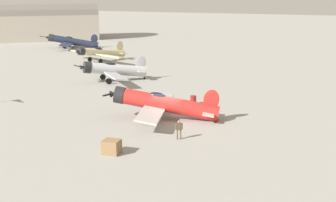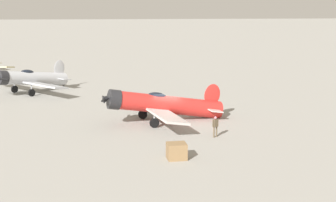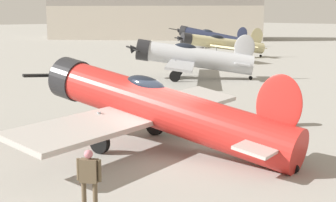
{
  "view_description": "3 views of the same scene",
  "coord_description": "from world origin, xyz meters",
  "px_view_note": "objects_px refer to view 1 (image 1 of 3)",
  "views": [
    {
      "loc": [
        -39.34,
        -16.58,
        12.14
      ],
      "look_at": [
        0.0,
        0.0,
        1.8
      ],
      "focal_mm": 49.22,
      "sensor_mm": 36.0,
      "label": 1
    },
    {
      "loc": [
        -43.47,
        3.31,
        10.63
      ],
      "look_at": [
        0.0,
        0.0,
        1.8
      ],
      "focal_mm": 55.76,
      "sensor_mm": 36.0,
      "label": 2
    },
    {
      "loc": [
        -11.63,
        -13.47,
        4.86
      ],
      "look_at": [
        0.0,
        0.0,
        1.8
      ],
      "focal_mm": 54.78,
      "sensor_mm": 36.0,
      "label": 3
    }
  ],
  "objects_px": {
    "airplane_far_line": "(100,53)",
    "equipment_crate": "(112,147)",
    "ground_crew_mechanic": "(179,128)",
    "airplane_mid_apron": "(113,70)",
    "fuel_drum": "(193,100)",
    "airplane_foreground": "(163,104)",
    "airplane_outer_stand": "(72,41)"
  },
  "relations": [
    {
      "from": "airplane_foreground",
      "to": "airplane_outer_stand",
      "type": "bearing_deg",
      "value": -62.46
    },
    {
      "from": "fuel_drum",
      "to": "ground_crew_mechanic",
      "type": "bearing_deg",
      "value": -165.78
    },
    {
      "from": "airplane_outer_stand",
      "to": "airplane_far_line",
      "type": "bearing_deg",
      "value": 110.55
    },
    {
      "from": "airplane_mid_apron",
      "to": "airplane_far_line",
      "type": "xyz_separation_m",
      "value": [
        14.52,
        10.7,
        -0.03
      ]
    },
    {
      "from": "airplane_far_line",
      "to": "equipment_crate",
      "type": "height_order",
      "value": "airplane_far_line"
    },
    {
      "from": "airplane_mid_apron",
      "to": "airplane_far_line",
      "type": "distance_m",
      "value": 18.03
    },
    {
      "from": "airplane_foreground",
      "to": "airplane_outer_stand",
      "type": "distance_m",
      "value": 59.67
    },
    {
      "from": "airplane_far_line",
      "to": "fuel_drum",
      "type": "bearing_deg",
      "value": 69.7
    },
    {
      "from": "airplane_outer_stand",
      "to": "equipment_crate",
      "type": "distance_m",
      "value": 67.83
    },
    {
      "from": "airplane_mid_apron",
      "to": "airplane_outer_stand",
      "type": "distance_m",
      "value": 39.73
    },
    {
      "from": "airplane_far_line",
      "to": "equipment_crate",
      "type": "relative_size",
      "value": 9.7
    },
    {
      "from": "ground_crew_mechanic",
      "to": "equipment_crate",
      "type": "distance_m",
      "value": 6.25
    },
    {
      "from": "ground_crew_mechanic",
      "to": "fuel_drum",
      "type": "distance_m",
      "value": 12.28
    },
    {
      "from": "airplane_outer_stand",
      "to": "equipment_crate",
      "type": "bearing_deg",
      "value": 100.28
    },
    {
      "from": "airplane_foreground",
      "to": "ground_crew_mechanic",
      "type": "bearing_deg",
      "value": 110.69
    },
    {
      "from": "airplane_mid_apron",
      "to": "fuel_drum",
      "type": "distance_m",
      "value": 16.4
    },
    {
      "from": "airplane_mid_apron",
      "to": "airplane_outer_stand",
      "type": "relative_size",
      "value": 0.79
    },
    {
      "from": "airplane_mid_apron",
      "to": "fuel_drum",
      "type": "height_order",
      "value": "airplane_mid_apron"
    },
    {
      "from": "airplane_far_line",
      "to": "ground_crew_mechanic",
      "type": "bearing_deg",
      "value": 60.76
    },
    {
      "from": "ground_crew_mechanic",
      "to": "equipment_crate",
      "type": "xyz_separation_m",
      "value": [
        -5.19,
        3.44,
        -0.45
      ]
    },
    {
      "from": "ground_crew_mechanic",
      "to": "fuel_drum",
      "type": "xyz_separation_m",
      "value": [
        11.89,
        3.01,
        -0.52
      ]
    },
    {
      "from": "airplane_foreground",
      "to": "fuel_drum",
      "type": "relative_size",
      "value": 12.33
    },
    {
      "from": "airplane_far_line",
      "to": "fuel_drum",
      "type": "xyz_separation_m",
      "value": [
        -22.32,
        -25.08,
        -1.14
      ]
    },
    {
      "from": "equipment_crate",
      "to": "airplane_mid_apron",
      "type": "bearing_deg",
      "value": 29.28
    },
    {
      "from": "airplane_mid_apron",
      "to": "ground_crew_mechanic",
      "type": "height_order",
      "value": "airplane_mid_apron"
    },
    {
      "from": "airplane_foreground",
      "to": "airplane_far_line",
      "type": "xyz_separation_m",
      "value": [
        29.04,
        24.37,
        0.1
      ]
    },
    {
      "from": "ground_crew_mechanic",
      "to": "fuel_drum",
      "type": "height_order",
      "value": "ground_crew_mechanic"
    },
    {
      "from": "airplane_mid_apron",
      "to": "airplane_far_line",
      "type": "height_order",
      "value": "airplane_mid_apron"
    },
    {
      "from": "ground_crew_mechanic",
      "to": "airplane_outer_stand",
      "type": "bearing_deg",
      "value": 5.37
    },
    {
      "from": "airplane_mid_apron",
      "to": "airplane_outer_stand",
      "type": "bearing_deg",
      "value": -92.53
    },
    {
      "from": "ground_crew_mechanic",
      "to": "equipment_crate",
      "type": "relative_size",
      "value": 1.18
    },
    {
      "from": "equipment_crate",
      "to": "fuel_drum",
      "type": "relative_size",
      "value": 1.46
    }
  ]
}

